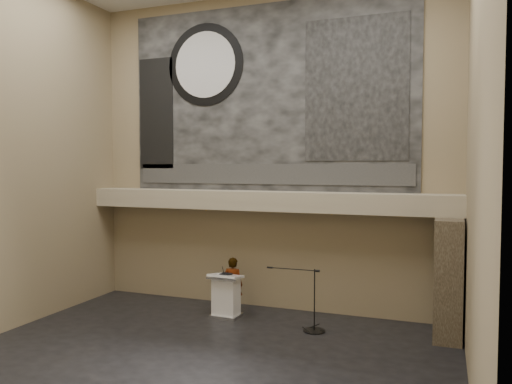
% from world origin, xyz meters
% --- Properties ---
extents(floor, '(10.00, 10.00, 0.00)m').
position_xyz_m(floor, '(0.00, 0.00, 0.00)').
color(floor, black).
rests_on(floor, ground).
extents(wall_back, '(10.00, 0.02, 8.50)m').
position_xyz_m(wall_back, '(0.00, 4.00, 4.25)').
color(wall_back, '#8A7A58').
rests_on(wall_back, floor).
extents(wall_front, '(10.00, 0.02, 8.50)m').
position_xyz_m(wall_front, '(0.00, -4.00, 4.25)').
color(wall_front, '#8A7A58').
rests_on(wall_front, floor).
extents(wall_left, '(0.02, 8.00, 8.50)m').
position_xyz_m(wall_left, '(-5.00, 0.00, 4.25)').
color(wall_left, '#8A7A58').
rests_on(wall_left, floor).
extents(wall_right, '(0.02, 8.00, 8.50)m').
position_xyz_m(wall_right, '(5.00, 0.00, 4.25)').
color(wall_right, '#8A7A58').
rests_on(wall_right, floor).
extents(soffit, '(10.00, 0.80, 0.50)m').
position_xyz_m(soffit, '(0.00, 3.60, 2.95)').
color(soffit, tan).
rests_on(soffit, wall_back).
extents(sprinkler_left, '(0.04, 0.04, 0.06)m').
position_xyz_m(sprinkler_left, '(-1.60, 3.55, 2.67)').
color(sprinkler_left, '#B2893D').
rests_on(sprinkler_left, soffit).
extents(sprinkler_right, '(0.04, 0.04, 0.06)m').
position_xyz_m(sprinkler_right, '(1.90, 3.55, 2.67)').
color(sprinkler_right, '#B2893D').
rests_on(sprinkler_right, soffit).
extents(banner, '(8.00, 0.05, 5.00)m').
position_xyz_m(banner, '(0.00, 3.97, 5.70)').
color(banner, black).
rests_on(banner, wall_back).
extents(banner_text_strip, '(7.76, 0.02, 0.55)m').
position_xyz_m(banner_text_strip, '(0.00, 3.93, 3.65)').
color(banner_text_strip, '#2F2F2F').
rests_on(banner_text_strip, banner).
extents(banner_clock_rim, '(2.30, 0.02, 2.30)m').
position_xyz_m(banner_clock_rim, '(-1.80, 3.93, 6.70)').
color(banner_clock_rim, black).
rests_on(banner_clock_rim, banner).
extents(banner_clock_face, '(1.84, 0.02, 1.84)m').
position_xyz_m(banner_clock_face, '(-1.80, 3.91, 6.70)').
color(banner_clock_face, silver).
rests_on(banner_clock_face, banner).
extents(banner_building_print, '(2.60, 0.02, 3.60)m').
position_xyz_m(banner_building_print, '(2.40, 3.93, 5.80)').
color(banner_building_print, black).
rests_on(banner_building_print, banner).
extents(banner_brick_print, '(1.10, 0.02, 3.20)m').
position_xyz_m(banner_brick_print, '(-3.40, 3.93, 5.40)').
color(banner_brick_print, black).
rests_on(banner_brick_print, banner).
extents(stone_pier, '(0.60, 1.40, 2.70)m').
position_xyz_m(stone_pier, '(4.65, 3.15, 1.35)').
color(stone_pier, '#3D3325').
rests_on(stone_pier, floor).
extents(lectern, '(0.83, 0.62, 1.14)m').
position_xyz_m(lectern, '(-0.64, 2.73, 0.55)').
color(lectern, silver).
rests_on(lectern, floor).
extents(binder, '(0.29, 0.24, 0.04)m').
position_xyz_m(binder, '(-0.63, 2.71, 1.12)').
color(binder, black).
rests_on(binder, lectern).
extents(papers, '(0.27, 0.34, 0.00)m').
position_xyz_m(papers, '(-0.77, 2.73, 1.10)').
color(papers, silver).
rests_on(papers, lectern).
extents(speaker_person, '(0.55, 0.38, 1.46)m').
position_xyz_m(speaker_person, '(-0.66, 3.21, 0.73)').
color(speaker_person, white).
rests_on(speaker_person, floor).
extents(mic_stand, '(1.42, 0.52, 1.47)m').
position_xyz_m(mic_stand, '(1.70, 2.46, 0.22)').
color(mic_stand, black).
rests_on(mic_stand, floor).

